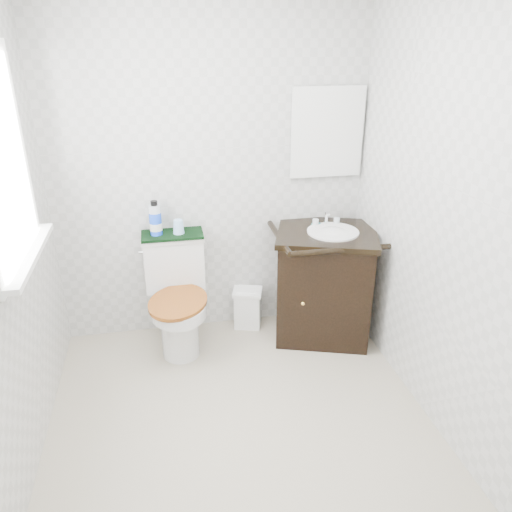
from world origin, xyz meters
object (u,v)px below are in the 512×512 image
object	(u,v)px
trash_bin	(248,308)
cup	(178,227)
toilet	(177,301)
vanity	(324,281)
mouthwash_bottle	(155,219)

from	to	relation	value
trash_bin	cup	world-z (taller)	cup
toilet	vanity	size ratio (longest dim) A/B	0.87
cup	mouthwash_bottle	bearing A→B (deg)	176.16
vanity	mouthwash_bottle	size ratio (longest dim) A/B	3.83
vanity	mouthwash_bottle	bearing A→B (deg)	170.85
mouthwash_bottle	trash_bin	bearing A→B (deg)	0.73
trash_bin	cup	size ratio (longest dim) A/B	3.17
vanity	cup	xyz separation A→B (m)	(-1.02, 0.18, 0.43)
vanity	trash_bin	distance (m)	0.63
toilet	trash_bin	size ratio (longest dim) A/B	2.57
toilet	cup	distance (m)	0.53
cup	toilet	bearing A→B (deg)	-112.07
toilet	vanity	bearing A→B (deg)	-3.46
toilet	trash_bin	world-z (taller)	toilet
toilet	vanity	distance (m)	1.07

